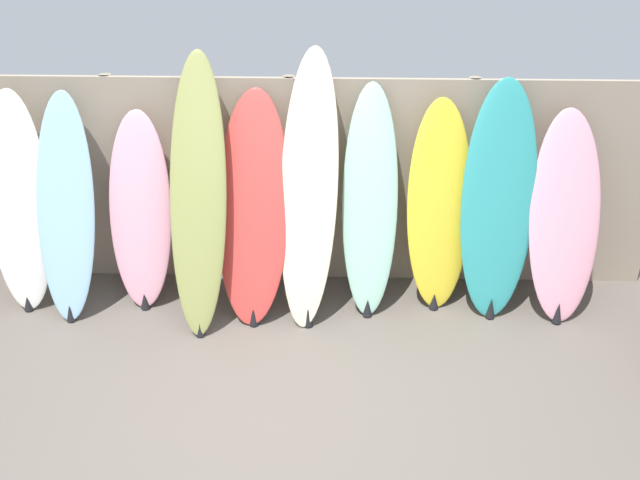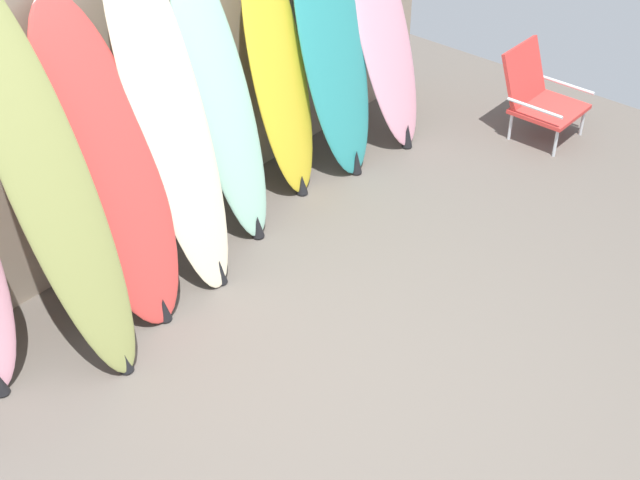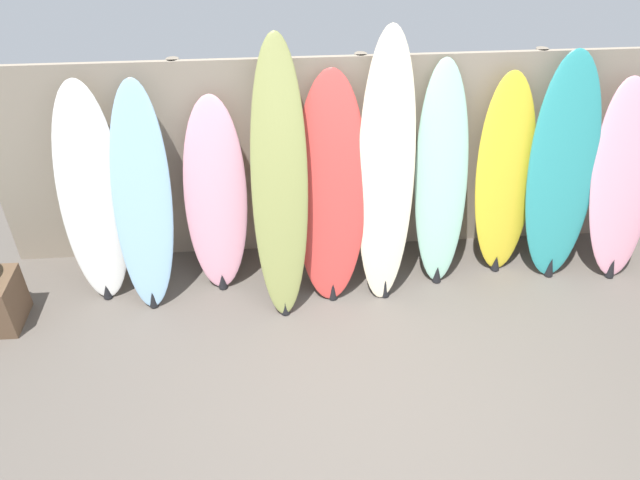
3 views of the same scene
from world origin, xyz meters
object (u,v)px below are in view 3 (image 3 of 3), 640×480
at_px(surfboard_olive_3, 280,182).
at_px(surfboard_cream_5, 386,172).
at_px(surfboard_pink_9, 622,182).
at_px(surfboard_skyblue_1, 142,199).
at_px(surfboard_pink_2, 216,197).
at_px(surfboard_red_4, 331,190).
at_px(surfboard_yellow_7, 505,177).
at_px(surfboard_seafoam_6, 441,177).
at_px(surfboard_teal_8, 562,171).
at_px(surfboard_white_0, 92,196).

height_order(surfboard_olive_3, surfboard_cream_5, surfboard_cream_5).
bearing_deg(surfboard_cream_5, surfboard_olive_3, -173.98).
distance_m(surfboard_olive_3, surfboard_pink_9, 2.85).
height_order(surfboard_skyblue_1, surfboard_pink_2, surfboard_skyblue_1).
distance_m(surfboard_pink_2, surfboard_olive_3, 0.60).
height_order(surfboard_pink_2, surfboard_red_4, surfboard_red_4).
distance_m(surfboard_pink_2, surfboard_yellow_7, 2.39).
bearing_deg(surfboard_yellow_7, surfboard_pink_9, -6.05).
xyz_separation_m(surfboard_seafoam_6, surfboard_teal_8, (1.00, -0.02, 0.03)).
bearing_deg(surfboard_red_4, surfboard_seafoam_6, 6.21).
bearing_deg(surfboard_olive_3, surfboard_yellow_7, 6.95).
xyz_separation_m(surfboard_pink_2, surfboard_teal_8, (2.84, -0.03, 0.14)).
relative_size(surfboard_white_0, surfboard_pink_9, 1.07).
xyz_separation_m(surfboard_skyblue_1, surfboard_pink_9, (3.92, 0.04, -0.05)).
bearing_deg(surfboard_skyblue_1, surfboard_white_0, 170.91).
height_order(surfboard_white_0, surfboard_red_4, surfboard_red_4).
relative_size(surfboard_pink_2, surfboard_olive_3, 0.77).
xyz_separation_m(surfboard_pink_2, surfboard_pink_9, (3.36, -0.07, 0.03)).
relative_size(surfboard_pink_2, surfboard_pink_9, 0.97).
distance_m(surfboard_yellow_7, surfboard_teal_8, 0.46).
distance_m(surfboard_pink_2, surfboard_cream_5, 1.38).
distance_m(surfboard_cream_5, surfboard_yellow_7, 1.06).
height_order(surfboard_white_0, surfboard_teal_8, surfboard_teal_8).
bearing_deg(surfboard_white_0, surfboard_pink_9, -0.38).
bearing_deg(surfboard_white_0, surfboard_pink_2, 2.27).
xyz_separation_m(surfboard_seafoam_6, surfboard_pink_9, (1.52, -0.06, -0.08)).
bearing_deg(surfboard_skyblue_1, surfboard_red_4, -0.23).
distance_m(surfboard_red_4, surfboard_seafoam_6, 0.92).
relative_size(surfboard_skyblue_1, surfboard_red_4, 0.98).
bearing_deg(surfboard_yellow_7, surfboard_skyblue_1, -177.32).
distance_m(surfboard_skyblue_1, surfboard_teal_8, 3.39).
bearing_deg(surfboard_white_0, surfboard_olive_3, -5.94).
relative_size(surfboard_olive_3, surfboard_teal_8, 1.10).
bearing_deg(surfboard_yellow_7, surfboard_cream_5, -172.30).
xyz_separation_m(surfboard_pink_2, surfboard_yellow_7, (2.39, 0.04, 0.06)).
distance_m(surfboard_olive_3, surfboard_seafoam_6, 1.34).
relative_size(surfboard_cream_5, surfboard_pink_9, 1.26).
height_order(surfboard_seafoam_6, surfboard_teal_8, surfboard_teal_8).
xyz_separation_m(surfboard_yellow_7, surfboard_teal_8, (0.44, -0.07, 0.08)).
bearing_deg(surfboard_red_4, surfboard_cream_5, 0.62).
xyz_separation_m(surfboard_white_0, surfboard_pink_9, (4.32, -0.03, -0.06)).
height_order(surfboard_red_4, surfboard_pink_9, surfboard_red_4).
distance_m(surfboard_white_0, surfboard_red_4, 1.88).
bearing_deg(surfboard_teal_8, surfboard_olive_3, -176.02).
bearing_deg(surfboard_red_4, surfboard_olive_3, -168.25).
height_order(surfboard_olive_3, surfboard_yellow_7, surfboard_olive_3).
xyz_separation_m(surfboard_skyblue_1, surfboard_pink_2, (0.56, 0.10, -0.07)).
xyz_separation_m(surfboard_cream_5, surfboard_seafoam_6, (0.48, 0.09, -0.13)).
distance_m(surfboard_yellow_7, surfboard_pink_9, 0.97).
bearing_deg(surfboard_olive_3, surfboard_pink_9, 2.53).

